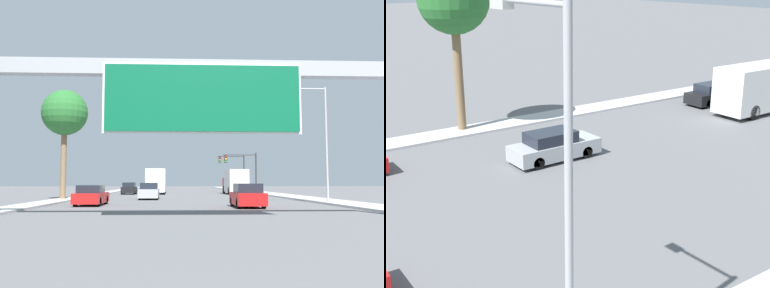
{
  "view_description": "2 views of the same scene",
  "coord_description": "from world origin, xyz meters",
  "views": [
    {
      "loc": [
        -1.31,
        -0.89,
        1.66
      ],
      "look_at": [
        0.0,
        28.19,
        4.22
      ],
      "focal_mm": 40.0,
      "sensor_mm": 36.0,
      "label": 1
    },
    {
      "loc": [
        18.49,
        25.34,
        9.32
      ],
      "look_at": [
        0.96,
        37.85,
        2.34
      ],
      "focal_mm": 50.0,
      "sensor_mm": 36.0,
      "label": 2
    }
  ],
  "objects": [
    {
      "name": "sidewalk_right",
      "position": [
        11.25,
        60.0,
        0.07
      ],
      "size": [
        3.0,
        120.0,
        0.15
      ],
      "color": "#BCBCBC",
      "rests_on": "ground"
    },
    {
      "name": "sign_gantry",
      "position": [
        0.0,
        17.88,
        5.74
      ],
      "size": [
        20.34,
        0.73,
        7.1
      ],
      "color": "#9EA0A5",
      "rests_on": "ground"
    },
    {
      "name": "palm_tree_background",
      "position": [
        -11.09,
        37.78,
        7.76
      ],
      "size": [
        4.12,
        4.12,
        9.94
      ],
      "color": "brown",
      "rests_on": "ground"
    },
    {
      "name": "car_far_center",
      "position": [
        -7.0,
        55.74,
        0.72
      ],
      "size": [
        1.76,
        4.44,
        1.54
      ],
      "color": "black",
      "rests_on": "ground"
    },
    {
      "name": "street_lamp_right",
      "position": [
        9.99,
        30.92,
        5.28
      ],
      "size": [
        2.91,
        0.28,
        8.89
      ],
      "color": "#9EA0A5",
      "rests_on": "ground"
    },
    {
      "name": "car_far_right",
      "position": [
        3.5,
        26.6,
        0.72
      ],
      "size": [
        1.79,
        4.22,
        1.53
      ],
      "color": "red",
      "rests_on": "ground"
    },
    {
      "name": "traffic_light_mid_block",
      "position": [
        8.85,
        68.0,
        4.08
      ],
      "size": [
        4.38,
        0.32,
        6.04
      ],
      "color": "#2D2D30",
      "rests_on": "ground"
    },
    {
      "name": "truck_box_primary",
      "position": [
        7.0,
        55.99,
        1.63
      ],
      "size": [
        2.44,
        8.84,
        3.19
      ],
      "color": "red",
      "rests_on": "ground"
    },
    {
      "name": "car_far_left",
      "position": [
        -3.5,
        39.51,
        0.73
      ],
      "size": [
        1.78,
        4.76,
        1.55
      ],
      "color": "#A5A8AD",
      "rests_on": "ground"
    },
    {
      "name": "traffic_light_near_intersection",
      "position": [
        8.69,
        58.0,
        3.86
      ],
      "size": [
        4.68,
        0.32,
        5.66
      ],
      "color": "#2D2D30",
      "rests_on": "ground"
    },
    {
      "name": "truck_box_secondary",
      "position": [
        -3.5,
        56.71,
        1.68
      ],
      "size": [
        2.49,
        8.42,
        3.3
      ],
      "color": "white",
      "rests_on": "ground"
    },
    {
      "name": "median_strip_left",
      "position": [
        -10.75,
        60.0,
        0.07
      ],
      "size": [
        2.0,
        120.0,
        0.15
      ],
      "color": "#BCBCBC",
      "rests_on": "ground"
    },
    {
      "name": "car_near_center",
      "position": [
        -7.0,
        29.46,
        0.67
      ],
      "size": [
        1.78,
        4.7,
        1.41
      ],
      "color": "red",
      "rests_on": "ground"
    }
  ]
}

